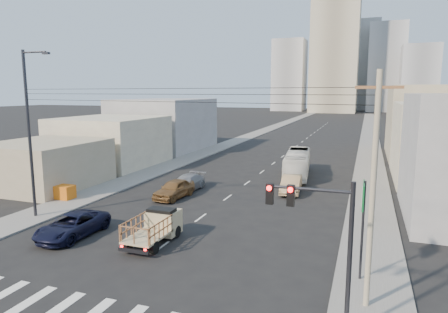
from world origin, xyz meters
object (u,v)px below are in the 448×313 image
Objects in this scene: city_bus at (297,163)px; sedan_grey at (187,183)px; sedan_brown at (174,189)px; utility_pole at (373,190)px; navy_pickup at (73,225)px; crate_stack at (63,192)px; green_sign at (363,207)px; traffic_signal at (322,231)px; sedan_tan at (291,184)px; streetlamp_left at (30,130)px; flatbed_pickup at (155,225)px.

city_bus is 13.27m from sedan_grey.
utility_pole is at bearing -34.54° from sedan_brown.
navy_pickup reaches higher than sedan_grey.
crate_stack is at bearing -142.27° from city_bus.
green_sign is at bearing -16.32° from crate_stack.
city_bus is 15.41m from sedan_brown.
traffic_signal is 1.20× the size of green_sign.
city_bus is at bearing 52.46° from sedan_grey.
crate_stack is at bearing 163.68° from green_sign.
sedan_tan reaches higher than navy_pickup.
green_sign reaches higher than navy_pickup.
sedan_grey is (1.75, 13.35, -0.01)m from navy_pickup.
traffic_signal is 0.50× the size of streetlamp_left.
sedan_brown is 0.79× the size of traffic_signal.
sedan_brown is at bearing -129.73° from city_bus.
sedan_grey is at bearing 37.16° from crate_stack.
sedan_grey is at bearing -136.78° from city_bus.
sedan_grey is 0.50× the size of utility_pole.
flatbed_pickup is at bearing -64.11° from sedan_brown.
navy_pickup is at bearing -94.46° from sedan_brown.
city_bus is 23.87m from crate_stack.
city_bus is at bearing 61.97° from sedan_brown.
traffic_signal is 5.21m from green_sign.
sedan_brown is at bearing -154.86° from sedan_tan.
city_bus reaches higher than sedan_tan.
sedan_tan is (0.71, -7.52, -0.63)m from city_bus.
utility_pole is at bearing -82.33° from green_sign.
navy_pickup is at bearing -45.17° from crate_stack.
utility_pole is (1.73, 2.51, 1.11)m from traffic_signal.
streetlamp_left reaches higher than traffic_signal.
navy_pickup is 18.43m from utility_pole.
traffic_signal is 3.24m from utility_pole.
utility_pole is (15.93, -16.07, 4.46)m from sedan_grey.
traffic_signal is at bearing -105.55° from green_sign.
crate_stack is at bearing 152.05° from traffic_signal.
navy_pickup is 2.93× the size of crate_stack.
streetlamp_left is at bearing -119.13° from sedan_grey.
sedan_tan is at bearing 26.80° from crate_stack.
traffic_signal is at bearing -85.16° from city_bus.
sedan_grey is 0.83× the size of traffic_signal.
streetlamp_left is at bearing -70.67° from crate_stack.
green_sign is (11.88, -1.09, 2.65)m from flatbed_pickup.
streetlamp_left is at bearing 156.95° from navy_pickup.
sedan_tan reaches higher than sedan_grey.
flatbed_pickup reaches higher than crate_stack.
sedan_grey is 23.62m from traffic_signal.
utility_pole reaches higher than city_bus.
sedan_tan is at bearing 111.28° from green_sign.
city_bus is 26.73m from streetlamp_left.
city_bus reaches higher than navy_pickup.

